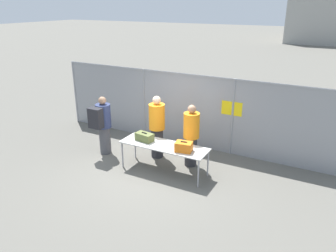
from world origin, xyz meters
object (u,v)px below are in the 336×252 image
at_px(inspection_table, 164,147).
at_px(traveler_hooded, 102,123).
at_px(security_worker_far, 157,126).
at_px(suitcase_olive, 144,137).
at_px(security_worker_near, 191,135).
at_px(suitcase_orange, 184,147).
at_px(utility_trailer, 229,110).

xyz_separation_m(inspection_table, traveler_hooded, (-2.08, 0.11, 0.24)).
xyz_separation_m(traveler_hooded, security_worker_far, (1.48, 0.58, -0.01)).
bearing_deg(traveler_hooded, suitcase_olive, -25.56).
height_order(inspection_table, security_worker_near, security_worker_near).
height_order(traveler_hooded, security_worker_far, security_worker_far).
bearing_deg(traveler_hooded, security_worker_near, -9.21).
relative_size(suitcase_orange, traveler_hooded, 0.26).
height_order(suitcase_orange, security_worker_far, security_worker_far).
height_order(suitcase_olive, security_worker_near, security_worker_near).
distance_m(traveler_hooded, security_worker_near, 2.61).
distance_m(suitcase_olive, security_worker_near, 1.25).
relative_size(suitcase_orange, security_worker_far, 0.25).
height_order(traveler_hooded, utility_trailer, traveler_hooded).
xyz_separation_m(suitcase_orange, traveler_hooded, (-2.70, 0.21, 0.07)).
bearing_deg(utility_trailer, suitcase_olive, -99.88).
height_order(inspection_table, suitcase_olive, suitcase_olive).
bearing_deg(security_worker_near, inspection_table, 66.60).
height_order(suitcase_olive, suitcase_orange, suitcase_orange).
bearing_deg(security_worker_far, security_worker_near, 179.42).
xyz_separation_m(suitcase_olive, suitcase_orange, (1.21, -0.10, 0.02)).
distance_m(suitcase_orange, traveler_hooded, 2.71).
relative_size(traveler_hooded, utility_trailer, 0.42).
bearing_deg(security_worker_near, utility_trailer, -74.77).
xyz_separation_m(inspection_table, utility_trailer, (0.22, 4.67, -0.31)).
bearing_deg(inspection_table, security_worker_far, 131.24).
bearing_deg(suitcase_olive, inspection_table, -0.52).
xyz_separation_m(suitcase_olive, security_worker_far, (-0.01, 0.69, 0.07)).
relative_size(suitcase_olive, traveler_hooded, 0.30).
bearing_deg(security_worker_near, suitcase_olive, 43.56).
bearing_deg(inspection_table, suitcase_olive, 179.48).
height_order(inspection_table, traveler_hooded, traveler_hooded).
distance_m(security_worker_near, utility_trailer, 4.04).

